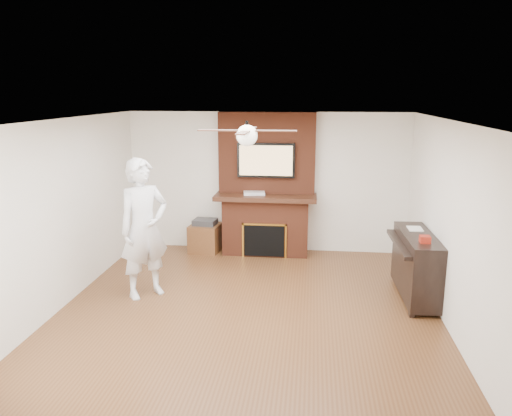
# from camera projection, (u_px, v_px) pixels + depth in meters

# --- Properties ---
(room_shell) EXTENTS (5.36, 5.86, 2.86)m
(room_shell) POSITION_uv_depth(u_px,v_px,m) (247.00, 220.00, 6.31)
(room_shell) COLOR #4F2E17
(room_shell) RESTS_ON ground
(fireplace) EXTENTS (1.78, 0.64, 2.50)m
(fireplace) POSITION_uv_depth(u_px,v_px,m) (266.00, 198.00, 8.83)
(fireplace) COLOR brown
(fireplace) RESTS_ON ground
(tv) EXTENTS (1.00, 0.08, 0.60)m
(tv) POSITION_uv_depth(u_px,v_px,m) (266.00, 160.00, 8.63)
(tv) COLOR black
(tv) RESTS_ON fireplace
(ceiling_fan) EXTENTS (1.21, 1.21, 0.31)m
(ceiling_fan) POSITION_uv_depth(u_px,v_px,m) (247.00, 135.00, 6.07)
(ceiling_fan) COLOR black
(ceiling_fan) RESTS_ON room_shell
(person) EXTENTS (0.85, 0.85, 1.97)m
(person) POSITION_uv_depth(u_px,v_px,m) (144.00, 229.00, 6.93)
(person) COLOR silver
(person) RESTS_ON ground
(side_table) EXTENTS (0.57, 0.57, 0.60)m
(side_table) POSITION_uv_depth(u_px,v_px,m) (205.00, 236.00, 9.06)
(side_table) COLOR #5A3319
(side_table) RESTS_ON ground
(piano) EXTENTS (0.56, 1.43, 1.02)m
(piano) POSITION_uv_depth(u_px,v_px,m) (416.00, 264.00, 6.95)
(piano) COLOR black
(piano) RESTS_ON ground
(cable_box) EXTENTS (0.40, 0.26, 0.05)m
(cable_box) POSITION_uv_depth(u_px,v_px,m) (254.00, 193.00, 8.74)
(cable_box) COLOR silver
(cable_box) RESTS_ON fireplace
(candle_orange) EXTENTS (0.07, 0.07, 0.12)m
(candle_orange) POSITION_uv_depth(u_px,v_px,m) (257.00, 252.00, 8.84)
(candle_orange) COLOR orange
(candle_orange) RESTS_ON ground
(candle_green) EXTENTS (0.07, 0.07, 0.10)m
(candle_green) POSITION_uv_depth(u_px,v_px,m) (262.00, 253.00, 8.83)
(candle_green) COLOR #4A8C38
(candle_green) RESTS_ON ground
(candle_cream) EXTENTS (0.08, 0.08, 0.12)m
(candle_cream) POSITION_uv_depth(u_px,v_px,m) (266.00, 252.00, 8.89)
(candle_cream) COLOR beige
(candle_cream) RESTS_ON ground
(candle_blue) EXTENTS (0.06, 0.06, 0.07)m
(candle_blue) POSITION_uv_depth(u_px,v_px,m) (278.00, 254.00, 8.81)
(candle_blue) COLOR #2F698E
(candle_blue) RESTS_ON ground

